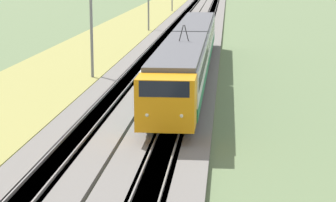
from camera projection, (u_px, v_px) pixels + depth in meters
ballast_main at (138, 69)px, 55.60m from camera, size 240.00×4.40×0.30m
ballast_adjacent at (192, 70)px, 55.19m from camera, size 240.00×4.40×0.30m
track_main at (138, 69)px, 55.60m from camera, size 240.00×1.57×0.45m
track_adjacent at (192, 70)px, 55.19m from camera, size 240.00×1.57×0.45m
grass_verge at (59, 69)px, 56.24m from camera, size 240.00×8.83×0.12m
passenger_train at (190, 51)px, 50.84m from camera, size 40.40×3.02×4.90m
catenary_mast_mid at (92, 19)px, 50.87m from camera, size 0.22×2.56×9.03m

